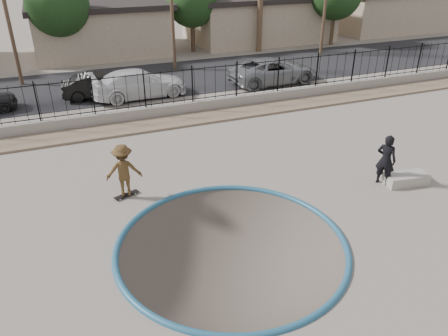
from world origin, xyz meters
name	(u,v)px	position (x,y,z in m)	size (l,w,h in m)	color
ground	(142,127)	(0.00, 12.00, -1.10)	(120.00, 120.00, 2.20)	gray
bowl_pit	(232,245)	(0.00, -1.00, 0.00)	(6.84, 6.84, 1.80)	#4E463C
coping_ring	(232,245)	(0.00, -1.00, 0.00)	(7.04, 7.04, 0.20)	#275E7E
rock_strip	(152,125)	(0.00, 9.20, 0.06)	(42.00, 1.60, 0.11)	#8C755B
retaining_wall	(146,113)	(0.00, 10.30, 0.30)	(42.00, 0.45, 0.60)	gray
fence	(144,90)	(0.00, 10.30, 1.50)	(40.00, 0.04, 1.80)	black
street	(123,83)	(0.00, 17.00, 0.02)	(90.00, 8.00, 0.04)	black
house_center	(99,27)	(0.00, 26.50, 1.97)	(10.60, 8.60, 3.90)	tan
house_east	(258,17)	(14.00, 26.50, 1.97)	(12.60, 8.60, 3.90)	tan
house_east_far	(383,9)	(28.00, 26.50, 1.97)	(11.60, 8.60, 3.90)	tan
utility_pole_left	(5,6)	(-6.00, 19.00, 4.70)	(1.70, 0.24, 9.00)	#473323
street_tree_left	(57,5)	(-3.00, 23.00, 4.19)	(4.32, 4.32, 6.36)	#473323
street_tree_mid	(192,2)	(7.00, 24.00, 3.84)	(3.96, 3.96, 5.83)	#473323
skater	(124,173)	(-2.40, 3.00, 0.95)	(1.23, 0.71, 1.91)	brown
skateboard	(127,195)	(-2.40, 3.00, 0.06)	(0.94, 0.53, 0.08)	black
videographer	(386,160)	(6.69, 0.39, 0.98)	(0.71, 0.47, 1.96)	black
concrete_ledge	(406,179)	(7.50, 0.04, 0.20)	(1.60, 0.70, 0.40)	#A49D91
car_b	(99,85)	(-1.73, 14.59, 0.73)	(1.46, 4.19, 1.38)	black
car_c	(139,84)	(0.41, 13.79, 0.83)	(2.21, 5.44, 1.58)	white
car_d	(273,71)	(8.83, 13.40, 0.82)	(2.61, 5.67, 1.58)	gray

